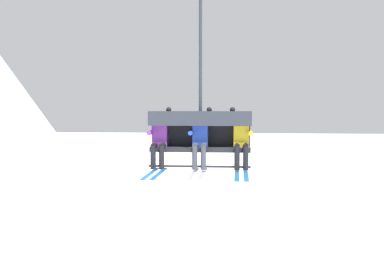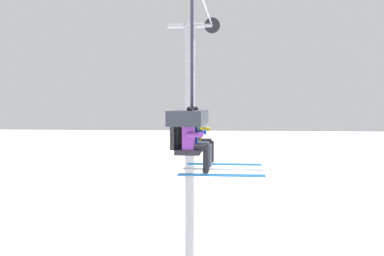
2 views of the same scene
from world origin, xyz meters
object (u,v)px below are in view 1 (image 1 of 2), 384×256
object	(u,v)px
skier_blue	(200,138)
skier_yellow	(241,139)
skier_purple	(159,138)
chairlift_chair	(201,123)

from	to	relation	value
skier_blue	skier_yellow	bearing A→B (deg)	0.00
skier_purple	skier_yellow	bearing A→B (deg)	0.00
skier_purple	skier_yellow	xyz separation A→B (m)	(1.71, 0.00, 0.00)
skier_purple	skier_blue	world-z (taller)	same
skier_yellow	skier_purple	bearing A→B (deg)	180.00
chairlift_chair	skier_purple	distance (m)	0.94
skier_blue	skier_yellow	xyz separation A→B (m)	(0.85, 0.00, 0.00)
skier_purple	skier_blue	size ratio (longest dim) A/B	1.00
skier_purple	skier_blue	bearing A→B (deg)	0.00
chairlift_chair	skier_blue	world-z (taller)	chairlift_chair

